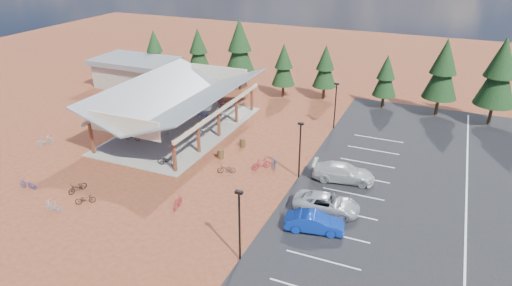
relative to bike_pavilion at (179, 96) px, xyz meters
name	(u,v)px	position (x,y,z in m)	size (l,w,h in m)	color
ground	(237,176)	(10.00, -7.00, -3.82)	(140.00, 140.00, 0.00)	maroon
asphalt_lot	(466,204)	(28.50, -4.00, -3.80)	(27.00, 44.00, 0.04)	black
concrete_pad	(181,129)	(0.00, 0.00, -3.77)	(10.60, 18.60, 0.10)	gray
bike_pavilion	(179,96)	(0.00, 0.00, 0.00)	(11.65, 19.40, 4.97)	#5E301A
outbuilding	(136,72)	(-14.00, 11.00, -1.80)	(11.00, 7.00, 3.90)	#ADA593
lamp_post_0	(239,221)	(15.00, -17.00, -0.85)	(0.50, 0.25, 5.14)	black
lamp_post_1	(300,146)	(15.00, -5.00, -0.85)	(0.50, 0.25, 5.14)	black
lamp_post_2	(335,102)	(15.00, 7.00, -0.85)	(0.50, 0.25, 5.14)	black
trash_bin_0	(221,154)	(7.06, -4.40, -3.37)	(0.60, 0.60, 0.90)	#51391D
trash_bin_1	(243,143)	(7.90, -1.26, -3.37)	(0.60, 0.60, 0.90)	#51391D
pine_0	(155,49)	(-13.59, 15.26, 0.50)	(3.04, 3.04, 7.09)	#382314
pine_1	(198,50)	(-6.78, 15.92, 0.87)	(3.30, 3.30, 7.68)	#382314
pine_2	(240,47)	(-0.16, 15.34, 1.99)	(4.08, 4.08, 9.51)	#382314
pine_3	(284,65)	(6.26, 14.70, 0.42)	(2.99, 2.99, 6.96)	#382314
pine_4	(325,67)	(11.31, 15.98, 0.43)	(3.00, 3.00, 6.98)	#382314
pine_5	(386,76)	(18.81, 15.68, 0.18)	(2.82, 2.82, 6.57)	#382314
pine_6	(443,69)	(24.96, 15.57, 1.67)	(3.86, 3.86, 8.99)	#382314
pine_7	(500,72)	(30.53, 14.81, 2.17)	(4.21, 4.21, 9.80)	#382314
bike_0	(132,137)	(-2.94, -4.56, -3.28)	(0.59, 1.68, 0.88)	black
bike_1	(162,131)	(-0.93, -2.33, -3.20)	(0.49, 1.75, 1.05)	gray
bike_2	(169,113)	(-3.18, 2.55, -3.27)	(0.60, 1.73, 0.91)	navy
bike_3	(206,101)	(-1.32, 7.80, -3.24)	(0.45, 1.61, 0.97)	maroon
bike_4	(167,160)	(3.38, -7.80, -3.22)	(0.67, 1.92, 1.01)	black
bike_5	(199,131)	(2.63, -0.73, -3.23)	(0.46, 1.63, 0.98)	#92939A
bike_6	(204,116)	(0.80, 3.53, -3.31)	(0.54, 1.56, 0.82)	#12129E
bike_7	(224,104)	(1.29, 7.68, -3.17)	(0.52, 1.83, 1.10)	maroon
bike_8	(77,187)	(-0.86, -14.57, -3.38)	(0.59, 1.68, 0.88)	black
bike_9	(45,140)	(-10.45, -8.70, -3.31)	(0.48, 1.70, 1.02)	gray
bike_10	(28,184)	(-4.99, -15.80, -3.39)	(0.57, 1.65, 0.87)	navy
bike_11	(178,202)	(7.97, -13.30, -3.32)	(0.47, 1.67, 1.00)	maroon
bike_12	(85,199)	(0.98, -15.70, -3.42)	(0.54, 1.55, 0.81)	black
bike_13	(53,206)	(-0.46, -17.57, -3.33)	(0.46, 1.65, 0.99)	#A0A2A8
bike_14	(275,163)	(12.43, -4.07, -3.37)	(0.61, 1.75, 0.92)	navy
bike_15	(261,164)	(11.41, -4.92, -3.28)	(0.51, 1.81, 1.09)	maroon
bike_16	(226,169)	(8.90, -6.86, -3.40)	(0.56, 1.62, 0.85)	black
car_1	(315,222)	(18.54, -12.12, -3.09)	(1.46, 4.20, 1.38)	#0D2FA1
car_2	(326,203)	(18.64, -9.35, -3.08)	(2.32, 5.03, 1.40)	#AAADB2
car_3	(343,172)	(18.67, -4.09, -3.02)	(2.14, 5.27, 1.53)	#BBBBBB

